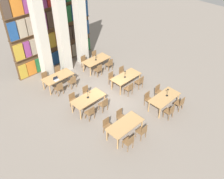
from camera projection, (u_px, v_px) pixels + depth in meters
The scene contains 40 objects.
ground_plane at pixel (109, 96), 15.17m from camera, with size 40.00×40.00×0.00m, color gray.
bookshelf_bank at pixel (53, 28), 16.58m from camera, with size 6.10×0.35×5.50m.
pillar_left at pixel (41, 36), 14.96m from camera, with size 0.62×0.62×6.00m.
pillar_center at pixel (62, 29), 15.78m from camera, with size 0.62×0.62×6.00m.
pillar_right at pixel (80, 23), 16.60m from camera, with size 0.62×0.62×6.00m.
reading_table_0 at pixel (125, 125), 12.29m from camera, with size 1.93×0.91×0.77m.
chair_0 at pixel (129, 142), 11.72m from camera, with size 0.42×0.40×0.89m.
chair_1 at pixel (107, 126), 12.56m from camera, with size 0.42×0.40×0.89m.
chair_2 at pixel (142, 131), 12.25m from camera, with size 0.42×0.40×0.89m.
chair_3 at pixel (121, 116), 13.09m from camera, with size 0.42×0.40×0.89m.
reading_table_1 at pixel (164, 98), 13.97m from camera, with size 1.93×0.91×0.77m.
chair_4 at pixel (170, 111), 13.40m from camera, with size 0.42×0.40×0.89m.
chair_5 at pixel (148, 99), 14.23m from camera, with size 0.42×0.40×0.89m.
chair_6 at pixel (180, 103), 13.93m from camera, with size 0.42×0.40×0.89m.
chair_7 at pixel (159, 91), 14.77m from camera, with size 0.42×0.40×0.89m.
desk_lamp_0 at pixel (168, 91), 13.81m from camera, with size 0.14×0.14×0.50m.
reading_table_2 at pixel (88, 99), 13.90m from camera, with size 1.93×0.91×0.77m.
chair_8 at pixel (90, 112), 13.32m from camera, with size 0.42×0.40×0.89m.
chair_9 at pixel (73, 100), 14.16m from camera, with size 0.42×0.40×0.89m.
chair_10 at pixel (104, 104), 13.86m from camera, with size 0.42×0.40×0.89m.
chair_11 at pixel (87, 92), 14.70m from camera, with size 0.42×0.40×0.89m.
desk_lamp_1 at pixel (88, 93), 13.67m from camera, with size 0.14×0.14×0.50m.
reading_table_3 at pixel (126, 77), 15.59m from camera, with size 1.93×0.91×0.77m.
chair_12 at pixel (129, 88), 15.01m from camera, with size 0.42×0.40×0.89m.
chair_13 at pixel (112, 78), 15.85m from camera, with size 0.42×0.40×0.89m.
chair_14 at pixel (140, 82), 15.54m from camera, with size 0.42×0.40×0.89m.
chair_15 at pixel (123, 72), 16.38m from camera, with size 0.42×0.40×0.89m.
desk_lamp_2 at pixel (125, 73), 15.25m from camera, with size 0.14×0.14×0.50m.
reading_table_4 at pixel (58, 77), 15.58m from camera, with size 1.93×0.91×0.77m.
chair_16 at pixel (59, 88), 15.02m from camera, with size 0.42×0.40×0.89m.
chair_17 at pixel (46, 78), 15.86m from camera, with size 0.42×0.40×0.89m.
chair_18 at pixel (72, 81), 15.57m from camera, with size 0.42×0.40×0.89m.
chair_19 at pixel (59, 72), 16.41m from camera, with size 0.42×0.40×0.89m.
laptop at pixel (56, 79), 15.19m from camera, with size 0.32×0.22×0.21m.
reading_table_5 at pixel (96, 60), 17.20m from camera, with size 1.93×0.91×0.77m.
chair_20 at pixel (98, 70), 16.64m from camera, with size 0.42×0.40×0.89m.
chair_21 at pixel (84, 61), 17.48m from camera, with size 0.42×0.40×0.89m.
chair_22 at pixel (109, 64), 17.19m from camera, with size 0.42×0.40×0.89m.
chair_23 at pixel (95, 56), 18.03m from camera, with size 0.42×0.40×0.89m.
desk_lamp_3 at pixel (96, 56), 16.93m from camera, with size 0.14×0.14×0.43m.
Camera 1 is at (-8.05, -8.58, 9.60)m, focal length 40.00 mm.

